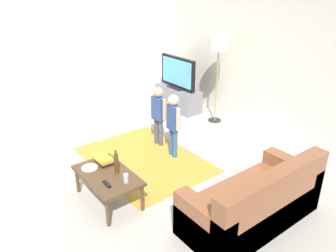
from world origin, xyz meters
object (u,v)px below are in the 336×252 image
(tv_stand, at_px, (178,98))
(book_stack, at_px, (104,160))
(couch, at_px, (256,205))
(plate, at_px, (90,168))
(bottle, at_px, (116,163))
(coffee_table, at_px, (108,177))
(tv, at_px, (178,73))
(floor_lamp, at_px, (219,48))
(child_center, at_px, (173,120))
(child_near_tv, at_px, (158,111))
(soda_can, at_px, (126,178))
(tv_remote, at_px, (107,184))

(tv_stand, xyz_separation_m, book_stack, (1.90, -2.88, 0.23))
(couch, relative_size, plate, 8.18)
(bottle, bearing_deg, coffee_table, -112.62)
(tv, relative_size, book_stack, 3.79)
(coffee_table, bearing_deg, bottle, 67.38)
(tv_stand, distance_m, floor_lamp, 1.69)
(child_center, height_order, plate, child_center)
(coffee_table, bearing_deg, child_center, 107.44)
(floor_lamp, xyz_separation_m, child_center, (0.66, -1.65, -0.88))
(child_near_tv, height_order, soda_can, child_near_tv)
(child_near_tv, relative_size, coffee_table, 1.09)
(coffee_table, bearing_deg, plate, -156.78)
(tv, xyz_separation_m, tv_remote, (2.41, -3.08, -0.42))
(tv_remote, xyz_separation_m, soda_can, (0.10, 0.22, 0.05))
(child_near_tv, relative_size, tv_remote, 6.41)
(book_stack, xyz_separation_m, tv_remote, (0.51, -0.22, -0.04))
(floor_lamp, distance_m, plate, 3.54)
(floor_lamp, height_order, tv_remote, floor_lamp)
(child_near_tv, xyz_separation_m, plate, (0.68, -1.65, -0.23))
(tv_stand, distance_m, child_center, 2.32)
(floor_lamp, xyz_separation_m, bottle, (1.18, -3.01, -0.98))
(book_stack, xyz_separation_m, plate, (0.01, -0.22, -0.05))
(child_center, distance_m, tv_remote, 1.75)
(plate, bearing_deg, floor_lamp, 104.63)
(book_stack, bearing_deg, couch, 31.36)
(soda_can, bearing_deg, coffee_table, -162.65)
(child_center, height_order, bottle, child_center)
(bottle, height_order, soda_can, bottle)
(couch, distance_m, child_near_tv, 2.53)
(coffee_table, bearing_deg, floor_lamp, 109.82)
(child_center, relative_size, bottle, 3.24)
(bottle, bearing_deg, couch, 36.35)
(child_center, xyz_separation_m, tv_remote, (0.68, -1.60, -0.23))
(tv_stand, bearing_deg, floor_lamp, 8.14)
(tv, distance_m, floor_lamp, 1.28)
(book_stack, relative_size, plate, 1.32)
(floor_lamp, distance_m, child_near_tv, 1.84)
(child_center, height_order, tv_remote, child_center)
(coffee_table, bearing_deg, tv, 126.53)
(coffee_table, distance_m, book_stack, 0.32)
(tv_stand, xyz_separation_m, couch, (3.71, -1.78, 0.05))
(tv_stand, distance_m, soda_can, 3.82)
(soda_can, bearing_deg, child_near_tv, 131.81)
(tv, height_order, tv_remote, tv)
(couch, distance_m, bottle, 1.84)
(bottle, bearing_deg, child_center, 110.74)
(tv_stand, relative_size, floor_lamp, 0.67)
(bottle, distance_m, plate, 0.43)
(child_near_tv, bearing_deg, coffee_table, -57.91)
(tv, xyz_separation_m, plate, (1.91, -3.08, -0.42))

